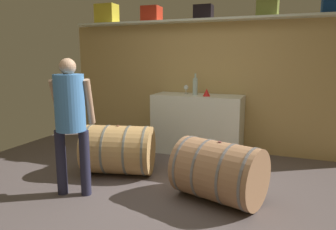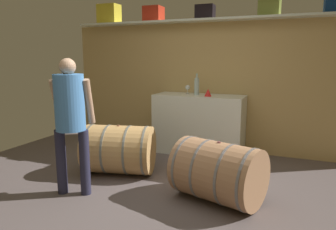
# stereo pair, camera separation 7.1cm
# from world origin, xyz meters

# --- Properties ---
(ground_plane) EXTENTS (6.07, 7.71, 0.02)m
(ground_plane) POSITION_xyz_m (0.00, 0.56, -0.01)
(ground_plane) COLOR #5B504F
(back_wall_panel) EXTENTS (4.87, 0.10, 2.07)m
(back_wall_panel) POSITION_xyz_m (0.00, 2.26, 1.03)
(back_wall_panel) COLOR tan
(back_wall_panel) RESTS_ON ground
(high_shelf_board) EXTENTS (4.48, 0.40, 0.03)m
(high_shelf_board) POSITION_xyz_m (0.00, 2.11, 2.08)
(high_shelf_board) COLOR silver
(high_shelf_board) RESTS_ON back_wall_panel
(toolcase_yellow) EXTENTS (0.36, 0.25, 0.32)m
(toolcase_yellow) POSITION_xyz_m (-1.76, 2.11, 2.26)
(toolcase_yellow) COLOR yellow
(toolcase_yellow) RESTS_ON high_shelf_board
(toolcase_red) EXTENTS (0.30, 0.30, 0.24)m
(toolcase_red) POSITION_xyz_m (-0.91, 2.11, 2.22)
(toolcase_red) COLOR red
(toolcase_red) RESTS_ON high_shelf_board
(toolcase_black) EXTENTS (0.29, 0.22, 0.21)m
(toolcase_black) POSITION_xyz_m (-0.03, 2.11, 2.21)
(toolcase_black) COLOR black
(toolcase_black) RESTS_ON high_shelf_board
(toolcase_olive) EXTENTS (0.31, 0.25, 0.33)m
(toolcase_olive) POSITION_xyz_m (0.93, 2.11, 2.26)
(toolcase_olive) COLOR olive
(toolcase_olive) RESTS_ON high_shelf_board
(work_cabinet) EXTENTS (1.40, 0.55, 0.94)m
(work_cabinet) POSITION_xyz_m (-0.04, 1.92, 0.47)
(work_cabinet) COLOR white
(work_cabinet) RESTS_ON ground
(wine_bottle_clear) EXTENTS (0.08, 0.08, 0.33)m
(wine_bottle_clear) POSITION_xyz_m (-0.09, 1.93, 1.08)
(wine_bottle_clear) COLOR #ACC2BC
(wine_bottle_clear) RESTS_ON work_cabinet
(wine_glass) EXTENTS (0.08, 0.08, 0.14)m
(wine_glass) POSITION_xyz_m (-0.26, 2.00, 1.04)
(wine_glass) COLOR white
(wine_glass) RESTS_ON work_cabinet
(red_funnel) EXTENTS (0.11, 0.11, 0.11)m
(red_funnel) POSITION_xyz_m (0.13, 1.81, 0.99)
(red_funnel) COLOR red
(red_funnel) RESTS_ON work_cabinet
(wine_barrel_near) EXTENTS (1.03, 0.86, 0.65)m
(wine_barrel_near) POSITION_xyz_m (0.66, 0.34, 0.32)
(wine_barrel_near) COLOR #AA7A55
(wine_barrel_near) RESTS_ON ground
(wine_barrel_far) EXTENTS (1.01, 0.82, 0.65)m
(wine_barrel_far) POSITION_xyz_m (-0.75, 0.66, 0.32)
(wine_barrel_far) COLOR tan
(wine_barrel_far) RESTS_ON ground
(winemaker_pouring) EXTENTS (0.49, 0.41, 1.51)m
(winemaker_pouring) POSITION_xyz_m (-0.89, -0.10, 0.93)
(winemaker_pouring) COLOR #27263D
(winemaker_pouring) RESTS_ON ground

